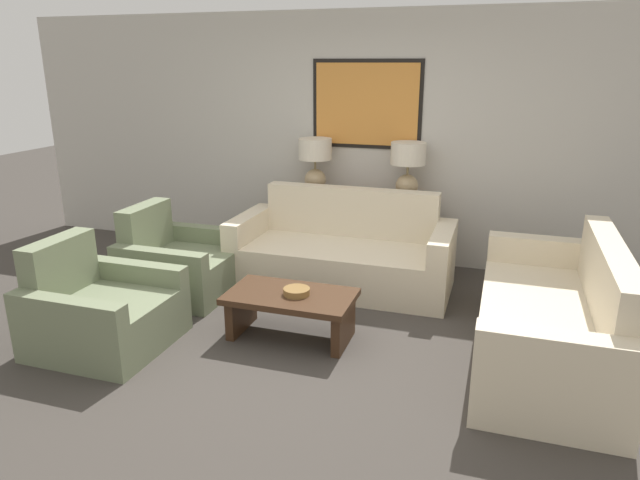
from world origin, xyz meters
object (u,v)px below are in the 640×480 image
table_lamp_right (408,164)px  coffee_table (291,306)px  couch_by_side (553,322)px  armchair_near_camera (101,312)px  decorative_bowl (297,291)px  console_table (359,230)px  armchair_near_back_wall (179,265)px  table_lamp_left (315,159)px  couch_by_back_wall (342,255)px

table_lamp_right → coffee_table: size_ratio=0.58×
couch_by_side → armchair_near_camera: (-3.33, -0.83, -0.03)m
table_lamp_right → decorative_bowl: (-0.52, -1.89, -0.72)m
table_lamp_right → armchair_near_camera: bearing=-128.3°
console_table → armchair_near_camera: armchair_near_camera is taller
armchair_near_back_wall → armchair_near_camera: bearing=-90.0°
console_table → armchair_near_camera: (-1.44, -2.45, -0.11)m
coffee_table → decorative_bowl: decorative_bowl is taller
table_lamp_left → decorative_bowl: bearing=-75.8°
armchair_near_back_wall → coffee_table: bearing=-22.6°
couch_by_side → coffee_table: (-1.96, -0.27, -0.03)m
couch_by_side → coffee_table: 1.98m
table_lamp_right → coffee_table: table_lamp_right is taller
table_lamp_left → armchair_near_back_wall: table_lamp_left is taller
couch_by_back_wall → coffee_table: bearing=-93.4°
console_table → table_lamp_left: (-0.50, 0.00, 0.75)m
couch_by_back_wall → table_lamp_left: bearing=127.7°
couch_by_back_wall → armchair_near_back_wall: bearing=-154.9°
couch_by_side → decorative_bowl: 1.93m
console_table → coffee_table: bearing=-92.2°
console_table → couch_by_back_wall: 0.65m
coffee_table → decorative_bowl: bearing=-3.9°
table_lamp_left → decorative_bowl: size_ratio=2.79×
table_lamp_left → table_lamp_right: size_ratio=1.00×
coffee_table → armchair_near_back_wall: bearing=157.4°
decorative_bowl → armchair_near_camera: (-1.42, -0.56, -0.13)m
couch_by_back_wall → couch_by_side: 2.13m
couch_by_side → decorative_bowl: size_ratio=10.08×
console_table → couch_by_side: couch_by_side is taller
table_lamp_right → armchair_near_back_wall: (-1.94, -1.32, -0.86)m
console_table → decorative_bowl: bearing=-90.6°
console_table → coffee_table: size_ratio=1.55×
table_lamp_left → couch_by_side: bearing=-34.2°
decorative_bowl → armchair_near_back_wall: size_ratio=0.22×
couch_by_back_wall → couch_by_side: bearing=-27.3°
decorative_bowl → armchair_near_back_wall: armchair_near_back_wall is taller
console_table → couch_by_side: bearing=-40.6°
couch_by_side → console_table: bearing=139.4°
coffee_table → armchair_near_camera: (-1.36, -0.57, -0.00)m
table_lamp_right → couch_by_side: 2.29m
armchair_near_camera → armchair_near_back_wall: bearing=90.0°
table_lamp_right → decorative_bowl: table_lamp_right is taller
console_table → table_lamp_right: 0.90m
table_lamp_left → couch_by_side: table_lamp_left is taller
armchair_near_back_wall → couch_by_side: bearing=-5.2°
couch_by_side → decorative_bowl: couch_by_side is taller
couch_by_back_wall → console_table: bearing=90.0°
table_lamp_right → couch_by_side: size_ratio=0.28×
armchair_near_camera → table_lamp_left: bearing=69.1°
armchair_near_back_wall → armchair_near_camera: size_ratio=1.00×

